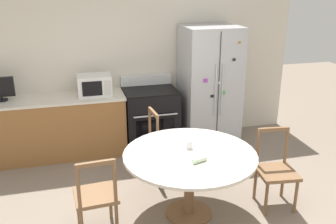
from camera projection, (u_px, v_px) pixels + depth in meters
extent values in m
cube|color=silver|center=(134.00, 60.00, 5.81)|extent=(5.20, 0.10, 2.60)
cube|color=#936033|center=(57.00, 128.00, 5.48)|extent=(1.96, 0.62, 0.86)
cube|color=beige|center=(54.00, 99.00, 5.33)|extent=(1.98, 0.64, 0.03)
cube|color=#B2B5BA|center=(209.00, 86.00, 5.79)|extent=(0.83, 0.75, 1.85)
cube|color=#333333|center=(218.00, 93.00, 5.45)|extent=(0.01, 0.01, 1.77)
cylinder|color=silver|center=(216.00, 91.00, 5.41)|extent=(0.02, 0.02, 0.78)
cylinder|color=silver|center=(222.00, 90.00, 5.43)|extent=(0.02, 0.02, 0.78)
cube|color=black|center=(212.00, 96.00, 5.44)|extent=(0.05, 0.01, 0.04)
cube|color=white|center=(219.00, 83.00, 5.39)|extent=(0.04, 0.02, 0.03)
cube|color=orange|center=(240.00, 43.00, 5.27)|extent=(0.04, 0.01, 0.03)
cube|color=#3FB259|center=(223.00, 93.00, 5.46)|extent=(0.07, 0.01, 0.05)
cube|color=black|center=(234.00, 60.00, 5.33)|extent=(0.05, 0.01, 0.04)
cube|color=purple|center=(205.00, 81.00, 5.33)|extent=(0.07, 0.02, 0.05)
cube|color=black|center=(151.00, 119.00, 5.78)|extent=(0.80, 0.64, 0.90)
cube|color=black|center=(156.00, 132.00, 5.52)|extent=(0.57, 0.01, 0.40)
cylinder|color=silver|center=(156.00, 116.00, 5.40)|extent=(0.65, 0.02, 0.02)
cube|color=black|center=(150.00, 90.00, 5.63)|extent=(0.80, 0.64, 0.02)
cube|color=white|center=(146.00, 80.00, 5.86)|extent=(0.80, 0.06, 0.16)
cube|color=white|center=(94.00, 85.00, 5.39)|extent=(0.48, 0.37, 0.30)
cube|color=black|center=(92.00, 89.00, 5.21)|extent=(0.28, 0.01, 0.21)
cube|color=silver|center=(108.00, 88.00, 5.27)|extent=(0.10, 0.01, 0.21)
cylinder|color=black|center=(2.00, 100.00, 5.18)|extent=(0.16, 0.16, 0.02)
cylinder|color=black|center=(2.00, 98.00, 5.17)|extent=(0.03, 0.03, 0.04)
cube|color=black|center=(0.00, 87.00, 5.12)|extent=(0.37, 0.05, 0.27)
cylinder|color=beige|center=(190.00, 155.00, 3.97)|extent=(1.42, 1.42, 0.03)
cylinder|color=brown|center=(189.00, 185.00, 4.09)|extent=(0.11, 0.11, 0.70)
cylinder|color=brown|center=(189.00, 213.00, 4.21)|extent=(0.52, 0.52, 0.03)
cube|color=brown|center=(277.00, 172.00, 4.23)|extent=(0.47, 0.47, 0.04)
cylinder|color=brown|center=(296.00, 197.00, 4.17)|extent=(0.04, 0.04, 0.41)
cylinder|color=brown|center=(266.00, 199.00, 4.12)|extent=(0.04, 0.04, 0.41)
cylinder|color=brown|center=(283.00, 181.00, 4.49)|extent=(0.04, 0.04, 0.41)
cylinder|color=brown|center=(255.00, 183.00, 4.44)|extent=(0.04, 0.04, 0.41)
cylinder|color=brown|center=(286.00, 145.00, 4.34)|extent=(0.04, 0.04, 0.45)
cylinder|color=brown|center=(258.00, 147.00, 4.30)|extent=(0.04, 0.04, 0.45)
cube|color=brown|center=(274.00, 129.00, 4.25)|extent=(0.35, 0.08, 0.04)
cube|color=brown|center=(167.00, 143.00, 5.00)|extent=(0.45, 0.45, 0.04)
cylinder|color=brown|center=(175.00, 151.00, 5.28)|extent=(0.04, 0.04, 0.41)
cylinder|color=brown|center=(184.00, 161.00, 4.97)|extent=(0.04, 0.04, 0.41)
cylinder|color=brown|center=(151.00, 154.00, 5.17)|extent=(0.04, 0.04, 0.41)
cylinder|color=brown|center=(159.00, 165.00, 4.87)|extent=(0.04, 0.04, 0.41)
cylinder|color=brown|center=(150.00, 123.00, 5.01)|extent=(0.04, 0.04, 0.45)
cylinder|color=brown|center=(158.00, 132.00, 4.70)|extent=(0.04, 0.04, 0.45)
cube|color=brown|center=(153.00, 113.00, 4.79)|extent=(0.06, 0.35, 0.04)
cube|color=brown|center=(96.00, 195.00, 3.78)|extent=(0.45, 0.45, 0.04)
cylinder|color=brown|center=(78.00, 208.00, 3.96)|extent=(0.04, 0.04, 0.41)
cylinder|color=brown|center=(111.00, 202.00, 4.07)|extent=(0.04, 0.04, 0.41)
cylinder|color=brown|center=(117.00, 220.00, 3.76)|extent=(0.04, 0.04, 0.41)
cylinder|color=brown|center=(78.00, 186.00, 3.48)|extent=(0.04, 0.04, 0.45)
cylinder|color=brown|center=(115.00, 180.00, 3.59)|extent=(0.04, 0.04, 0.45)
cube|color=brown|center=(95.00, 164.00, 3.46)|extent=(0.35, 0.06, 0.04)
cylinder|color=silver|center=(189.00, 144.00, 4.07)|extent=(0.08, 0.08, 0.09)
cylinder|color=#4C8C59|center=(189.00, 146.00, 4.07)|extent=(0.07, 0.07, 0.05)
cylinder|color=beige|center=(200.00, 160.00, 3.76)|extent=(0.17, 0.10, 0.05)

